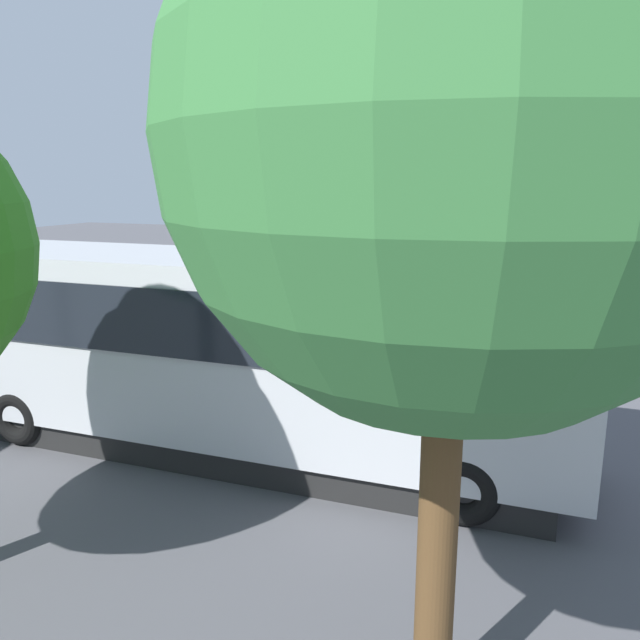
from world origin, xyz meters
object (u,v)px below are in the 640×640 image
spectator_far_right (245,343)px  tree_left (458,88)px  parked_motorcycle_silver (202,371)px  stunt_motorcycle (284,299)px  tour_bus (243,356)px  spectator_right (286,350)px  spectator_centre (325,352)px  spectator_left (382,350)px  spectator_far_left (433,357)px  traffic_cone (341,329)px

spectator_far_right → tree_left: 9.86m
parked_motorcycle_silver → stunt_motorcycle: (0.62, -5.70, 0.48)m
tour_bus → spectator_right: tour_bus is taller
spectator_centre → spectator_far_right: spectator_centre is taller
spectator_left → spectator_centre: (1.09, 0.35, -0.05)m
tour_bus → spectator_far_right: tour_bus is taller
tour_bus → tree_left: 6.67m
spectator_far_right → parked_motorcycle_silver: size_ratio=0.80×
stunt_motorcycle → tour_bus: bearing=109.5°
spectator_left → spectator_centre: size_ratio=1.04×
spectator_far_left → parked_motorcycle_silver: spectator_far_left is taller
tour_bus → stunt_motorcycle: 8.48m
traffic_cone → spectator_far_right: bearing=82.4°
tour_bus → spectator_centre: (-0.43, -2.69, -0.60)m
spectator_far_left → traffic_cone: 5.79m
spectator_far_left → tree_left: tree_left is taller
tour_bus → parked_motorcycle_silver: bearing=-45.7°
traffic_cone → spectator_centre: bearing=105.2°
spectator_centre → tree_left: bearing=117.0°
spectator_right → tree_left: size_ratio=0.22×
spectator_left → tree_left: tree_left is taller
stunt_motorcycle → spectator_far_right: bearing=104.6°
tour_bus → spectator_far_left: size_ratio=5.88×
traffic_cone → stunt_motorcycle: bearing=-11.9°
stunt_motorcycle → traffic_cone: size_ratio=3.27×
spectator_right → tree_left: (-4.39, 6.94, 4.06)m
spectator_far_right → parked_motorcycle_silver: 1.09m
tour_bus → spectator_left: 3.44m
spectator_centre → stunt_motorcycle: bearing=-58.4°
spectator_left → parked_motorcycle_silver: 3.85m
tour_bus → spectator_right: size_ratio=6.41×
spectator_far_left → spectator_far_right: 4.07m
spectator_left → spectator_far_right: bearing=1.6°
spectator_far_left → traffic_cone: spectator_far_left is taller
traffic_cone → spectator_right: bearing=95.2°
spectator_right → parked_motorcycle_silver: bearing=16.1°
spectator_left → stunt_motorcycle: size_ratio=0.89×
spectator_left → spectator_right: bearing=8.0°
tour_bus → tree_left: tree_left is taller
spectator_left → stunt_motorcycle: 6.56m
spectator_right → traffic_cone: size_ratio=2.64×
parked_motorcycle_silver → stunt_motorcycle: size_ratio=1.00×
spectator_far_right → tree_left: bearing=127.4°
parked_motorcycle_silver → traffic_cone: size_ratio=3.26×
tour_bus → spectator_far_right: size_ratio=6.46×
spectator_left → spectator_centre: bearing=18.0°
spectator_centre → parked_motorcycle_silver: (2.63, 0.43, -0.56)m
spectator_far_right → spectator_left: bearing=-178.4°
spectator_left → spectator_far_right: size_ratio=1.10×
spectator_centre → tree_left: 8.69m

